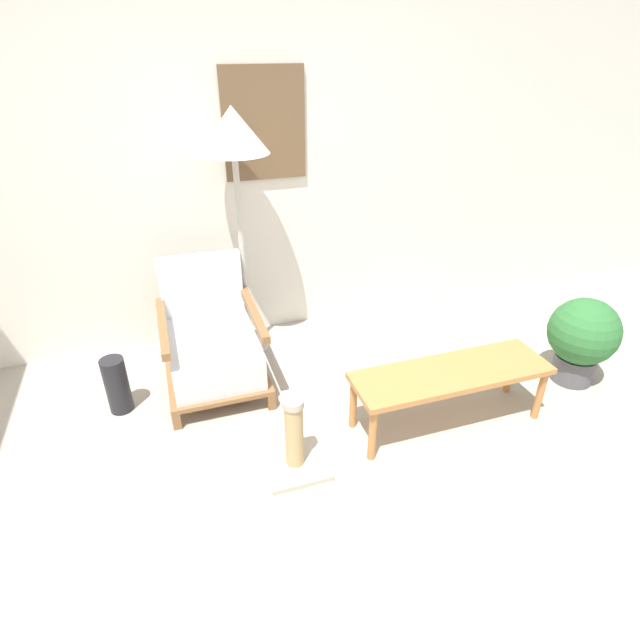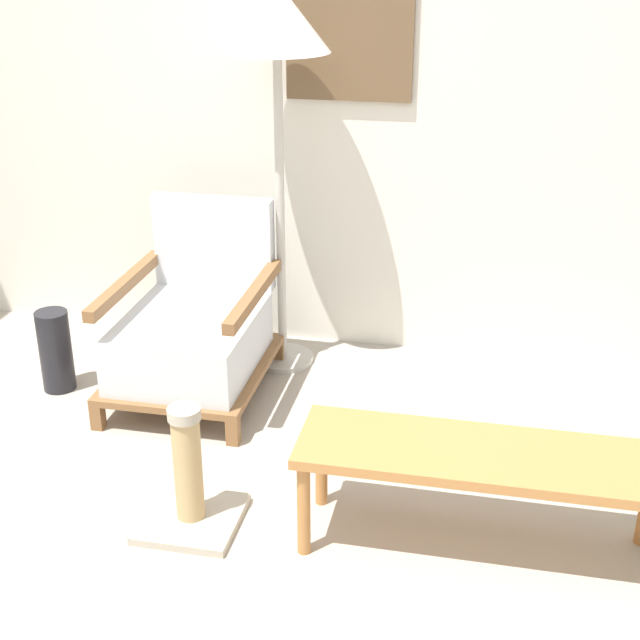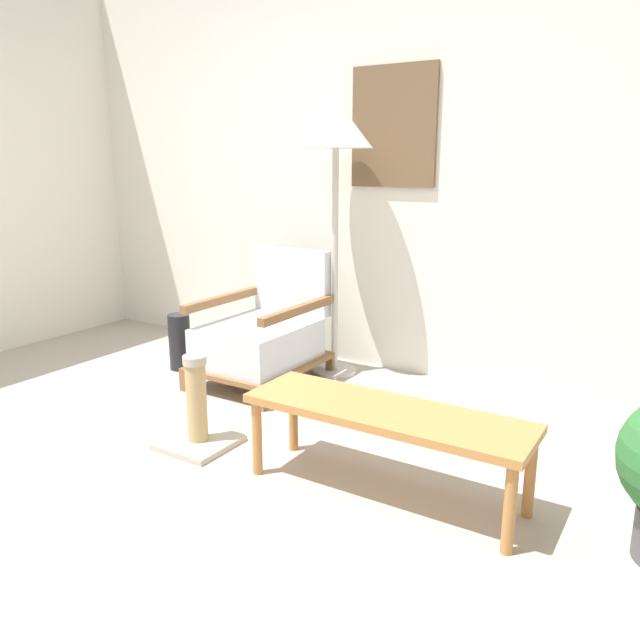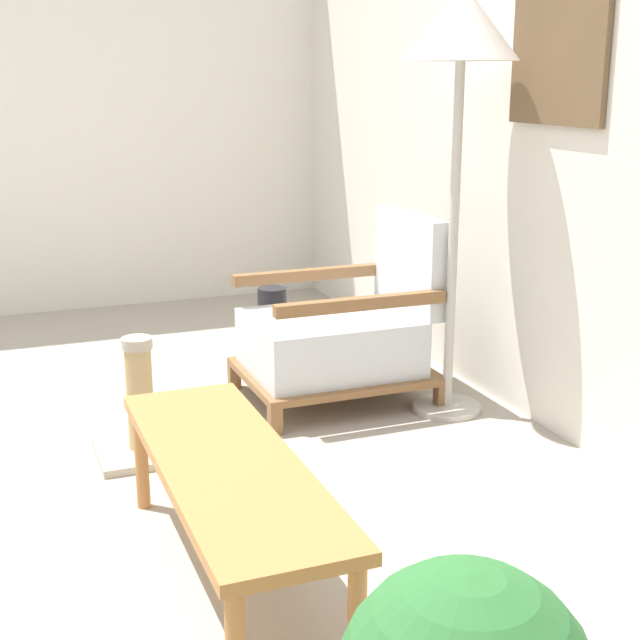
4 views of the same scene
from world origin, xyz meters
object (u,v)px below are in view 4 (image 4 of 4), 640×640
(floor_lamp, at_px, (461,45))
(vase, at_px, (272,325))
(scratching_post, at_px, (141,418))
(armchair, at_px, (342,333))
(coffee_table, at_px, (228,475))

(floor_lamp, relative_size, vase, 4.59)
(floor_lamp, height_order, scratching_post, floor_lamp)
(armchair, xyz_separation_m, vase, (-0.61, -0.12, -0.11))
(armchair, height_order, scratching_post, armchair)
(floor_lamp, xyz_separation_m, scratching_post, (-0.01, -1.28, -1.33))
(armchair, height_order, vase, armchair)
(armchair, bearing_deg, vase, -169.06)
(armchair, distance_m, vase, 0.63)
(coffee_table, bearing_deg, vase, 158.32)
(vase, xyz_separation_m, scratching_post, (0.91, -0.81, -0.04))
(armchair, distance_m, coffee_table, 1.53)
(scratching_post, bearing_deg, coffee_table, 3.97)
(vase, bearing_deg, armchair, 10.94)
(vase, distance_m, scratching_post, 1.22)
(floor_lamp, xyz_separation_m, vase, (-0.91, -0.47, -1.29))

